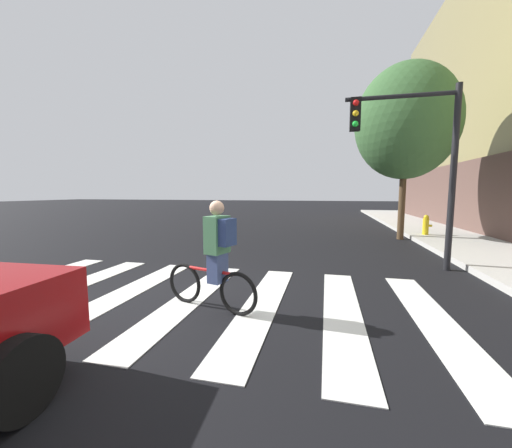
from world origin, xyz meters
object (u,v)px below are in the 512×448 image
traffic_light_near (415,146)px  street_tree_near (406,122)px  cyclist (216,257)px  fire_hydrant (426,225)px

traffic_light_near → street_tree_near: size_ratio=0.64×
cyclist → fire_hydrant: size_ratio=2.17×
traffic_light_near → cyclist: bearing=-135.7°
fire_hydrant → street_tree_near: street_tree_near is taller
street_tree_near → fire_hydrant: bearing=24.1°
traffic_light_near → fire_hydrant: traffic_light_near is taller
traffic_light_near → fire_hydrant: 5.98m
fire_hydrant → traffic_light_near: bearing=-110.0°
fire_hydrant → street_tree_near: bearing=-155.9°
cyclist → fire_hydrant: 10.23m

